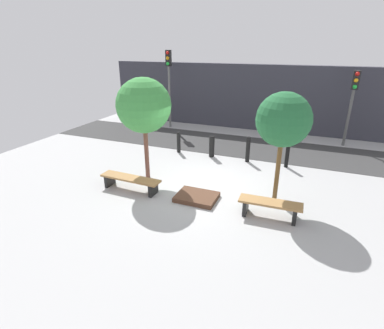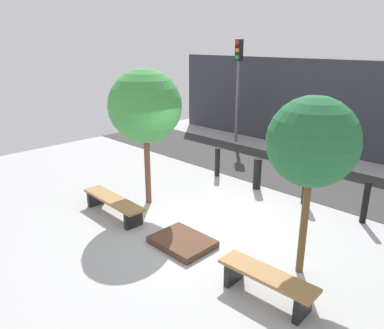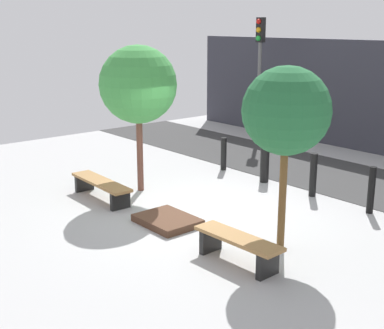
% 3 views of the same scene
% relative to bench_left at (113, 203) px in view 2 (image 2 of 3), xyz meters
% --- Properties ---
extents(ground_plane, '(18.00, 18.00, 0.00)m').
position_rel_bench_left_xyz_m(ground_plane, '(2.13, 1.00, -0.32)').
color(ground_plane, '#A8A8A8').
extents(road_strip, '(18.00, 3.03, 0.01)m').
position_rel_bench_left_xyz_m(road_strip, '(2.13, 5.52, -0.31)').
color(road_strip, '#363636').
rests_on(road_strip, ground).
extents(building_facade, '(16.20, 0.50, 3.30)m').
position_rel_bench_left_xyz_m(building_facade, '(2.13, 8.68, 1.34)').
color(building_facade, '#33333D').
rests_on(building_facade, ground).
extents(bench_left, '(1.99, 0.50, 0.43)m').
position_rel_bench_left_xyz_m(bench_left, '(0.00, 0.00, 0.00)').
color(bench_left, black).
rests_on(bench_left, ground).
extents(bench_right, '(1.63, 0.49, 0.47)m').
position_rel_bench_left_xyz_m(bench_right, '(4.26, 0.00, 0.01)').
color(bench_right, black).
rests_on(bench_right, ground).
extents(planter_bed, '(1.18, 0.91, 0.14)m').
position_rel_bench_left_xyz_m(planter_bed, '(2.13, 0.20, -0.25)').
color(planter_bed, '#513424').
rests_on(planter_bed, ground).
extents(tree_behind_left_bench, '(1.74, 1.74, 3.33)m').
position_rel_bench_left_xyz_m(tree_behind_left_bench, '(0.00, 1.05, 2.13)').
color(tree_behind_left_bench, brown).
rests_on(tree_behind_left_bench, ground).
extents(tree_behind_right_bench, '(1.48, 1.48, 3.13)m').
position_rel_bench_left_xyz_m(tree_behind_right_bench, '(4.26, 1.05, 2.06)').
color(tree_behind_right_bench, brown).
rests_on(tree_behind_right_bench, ground).
extents(bollard_far_left, '(0.16, 0.16, 0.87)m').
position_rel_bench_left_xyz_m(bollard_far_left, '(-0.06, 3.76, 0.12)').
color(bollard_far_left, black).
rests_on(bollard_far_left, ground).
extents(bollard_left, '(0.22, 0.22, 0.87)m').
position_rel_bench_left_xyz_m(bollard_left, '(1.40, 3.76, 0.12)').
color(bollard_left, black).
rests_on(bollard_left, ground).
extents(bollard_center, '(0.16, 0.16, 0.99)m').
position_rel_bench_left_xyz_m(bollard_center, '(2.86, 3.76, 0.18)').
color(bollard_center, black).
rests_on(bollard_center, ground).
extents(bollard_right, '(0.14, 0.14, 0.98)m').
position_rel_bench_left_xyz_m(bollard_right, '(4.31, 3.76, 0.17)').
color(bollard_right, black).
rests_on(bollard_right, ground).
extents(traffic_light_west, '(0.28, 0.27, 3.96)m').
position_rel_bench_left_xyz_m(traffic_light_west, '(-2.18, 7.32, 2.40)').
color(traffic_light_west, slate).
rests_on(traffic_light_west, ground).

